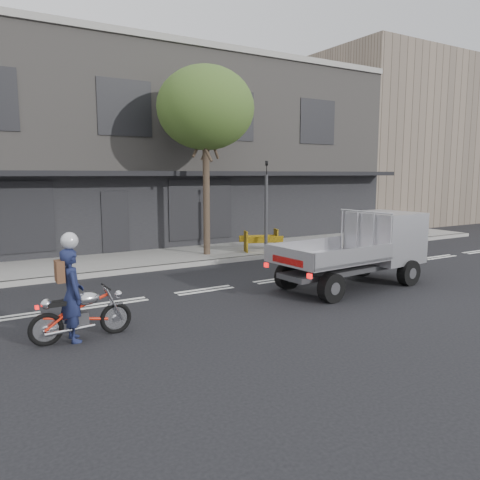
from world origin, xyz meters
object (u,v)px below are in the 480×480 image
Objects in this scene: flatbed_ute at (375,241)px; construction_barrier at (264,240)px; street_tree at (205,109)px; motorcycle at (82,313)px; traffic_light_pole at (266,212)px; rider at (72,295)px.

construction_barrier is at bearing 87.88° from flatbed_ute.
street_tree is at bearing 166.27° from construction_barrier.
street_tree reaches higher than motorcycle.
traffic_light_pole reaches higher than construction_barrier.
traffic_light_pole is 2.04× the size of rider.
traffic_light_pole is 9.57m from motorcycle.
construction_barrier is at bearing -13.73° from street_tree.
construction_barrier is (7.93, 5.78, 0.07)m from motorcycle.
rider is 1.17× the size of construction_barrier.
motorcycle is 1.27× the size of construction_barrier.
rider is 8.28m from flatbed_ute.
motorcycle is 9.81m from construction_barrier.
street_tree is 5.21m from construction_barrier.
flatbed_ute reaches higher than motorcycle.
flatbed_ute reaches higher than rider.
motorcycle is at bearing -143.90° from construction_barrier.
traffic_light_pole is at bearing 33.85° from motorcycle.
street_tree is at bearing 107.79° from flatbed_ute.
construction_barrier is (-0.18, 5.28, -0.61)m from flatbed_ute.
traffic_light_pole is at bearing -23.03° from street_tree.
motorcycle is 8.15m from flatbed_ute.
construction_barrier is at bearing -55.62° from rider.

